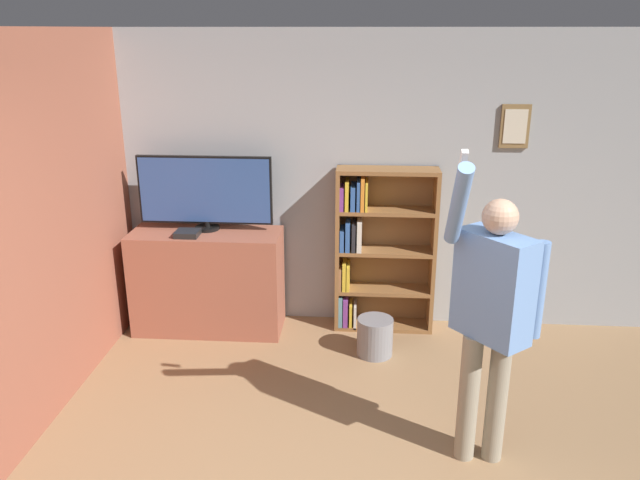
% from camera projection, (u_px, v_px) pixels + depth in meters
% --- Properties ---
extents(wall_back, '(6.03, 0.09, 2.70)m').
position_uv_depth(wall_back, '(344.00, 182.00, 5.70)').
color(wall_back, '#9EA3A8').
rests_on(wall_back, ground_plane).
extents(wall_side_brick, '(0.06, 4.64, 2.70)m').
position_uv_depth(wall_side_brick, '(45.00, 229.00, 4.38)').
color(wall_side_brick, '#93513D').
rests_on(wall_side_brick, ground_plane).
extents(tv_ledge, '(1.36, 0.52, 0.95)m').
position_uv_depth(tv_ledge, '(208.00, 281.00, 5.75)').
color(tv_ledge, '#93513D').
rests_on(tv_ledge, ground_plane).
extents(television, '(1.21, 0.22, 0.68)m').
position_uv_depth(television, '(205.00, 192.00, 5.57)').
color(television, black).
rests_on(television, tv_ledge).
extents(game_console, '(0.21, 0.19, 0.05)m').
position_uv_depth(game_console, '(187.00, 233.00, 5.49)').
color(game_console, black).
rests_on(game_console, tv_ledge).
extents(bookshelf, '(0.91, 0.28, 1.53)m').
position_uv_depth(bookshelf, '(376.00, 249.00, 5.70)').
color(bookshelf, brown).
rests_on(bookshelf, ground_plane).
extents(person, '(0.61, 0.59, 2.08)m').
position_uv_depth(person, '(492.00, 308.00, 3.78)').
color(person, gray).
rests_on(person, ground_plane).
extents(waste_bin, '(0.31, 0.31, 0.33)m').
position_uv_depth(waste_bin, '(375.00, 337.00, 5.37)').
color(waste_bin, gray).
rests_on(waste_bin, ground_plane).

